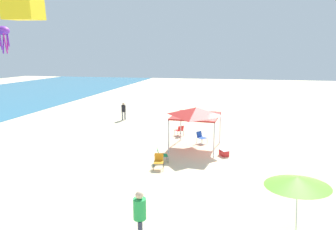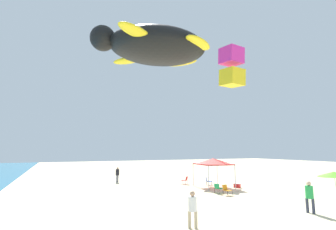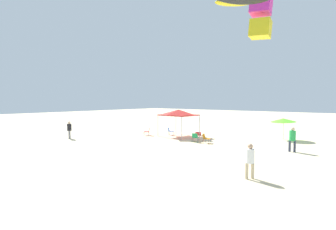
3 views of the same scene
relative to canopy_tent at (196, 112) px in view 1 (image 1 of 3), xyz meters
The scene contains 11 objects.
ground 3.38m from the canopy_tent, 101.50° to the right, with size 120.00×120.00×0.10m, color beige.
canopy_tent is the anchor object (origin of this frame).
beach_umbrella 10.12m from the canopy_tent, 152.90° to the right, with size 2.25×2.25×2.15m.
folding_chair_near_cooler 3.92m from the canopy_tent, 28.44° to the left, with size 0.81×0.80×0.82m.
folding_chair_left_of_tent 4.85m from the canopy_tent, 159.16° to the left, with size 0.70×0.62×0.82m.
folding_chair_right_of_tent 2.41m from the canopy_tent, ahead, with size 0.79×0.81×0.82m.
folding_chair_facing_ocean 4.06m from the canopy_tent, 151.59° to the left, with size 0.70×0.77×0.82m.
cooler_box 3.23m from the canopy_tent, 121.99° to the right, with size 0.74×0.68×0.40m.
person_beachcomber 10.86m from the canopy_tent, behind, with size 0.47×0.43×1.82m.
person_watching_sky 11.02m from the canopy_tent, 46.34° to the left, with size 0.41×0.41×1.71m.
kite_octopus_purple 31.85m from the canopy_tent, 60.21° to the left, with size 1.58×1.58×3.51m.
Camera 1 is at (-19.12, -0.03, 6.24)m, focal length 32.18 mm.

